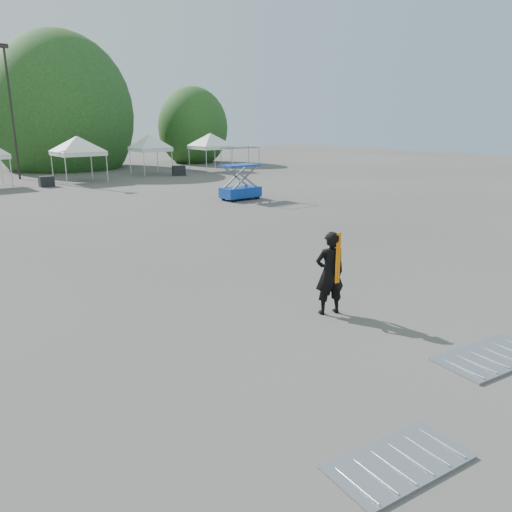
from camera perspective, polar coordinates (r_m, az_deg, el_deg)
ground at (r=12.95m, az=-2.74°, el=-4.79°), size 120.00×120.00×0.00m
light_pole_east at (r=43.08m, az=-26.22°, el=15.21°), size 0.60×0.25×9.80m
tree_mid_e at (r=51.45m, az=-21.31°, el=14.73°), size 5.12×5.12×7.79m
tree_far_e at (r=55.18m, az=-7.20°, el=14.32°), size 3.84×3.84×5.84m
tent_f at (r=39.47m, az=-19.78°, el=12.40°), size 4.52×4.52×3.88m
tent_g at (r=43.24m, az=-12.05°, el=13.12°), size 3.90×3.90×3.88m
tent_h at (r=45.74m, az=-5.25°, el=13.49°), size 4.27×4.27×3.88m
man at (r=11.75m, az=8.43°, el=-1.94°), size 0.85×0.70×1.99m
scissor_lift at (r=28.83m, az=-1.81°, el=9.39°), size 2.30×1.17×2.95m
barrier_left at (r=7.46m, az=15.98°, el=-21.66°), size 2.08×1.22×0.06m
barrier_mid at (r=10.82m, az=25.28°, el=-10.33°), size 2.38×1.43×0.07m
crate_mid at (r=37.56m, az=-22.83°, el=7.86°), size 0.95×0.76×0.72m
crate_east at (r=42.30m, az=-8.81°, el=9.62°), size 1.23×1.09×0.79m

